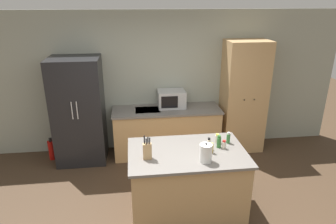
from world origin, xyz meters
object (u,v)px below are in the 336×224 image
Objects in this scene: knife_block at (147,151)px; spice_bottle_short_red at (217,138)px; fire_extinguisher at (52,150)px; microwave at (171,99)px; kettle at (206,153)px; pantry_cabinet at (243,97)px; spice_bottle_green_herb at (219,142)px; refrigerator at (79,111)px; spice_bottle_tall_dark at (212,148)px; spice_bottle_orange_cap at (209,144)px; spice_bottle_amber_oil at (228,138)px; spice_bottle_pale_salt at (224,145)px.

knife_block is 2.42× the size of spice_bottle_short_red.
microwave is at bearing 2.76° from fire_extinguisher.
knife_block reaches higher than kettle.
spice_bottle_green_herb is at bearing -119.46° from pantry_cabinet.
knife_block is at bearing -161.49° from spice_bottle_short_red.
refrigerator is 5.95× the size of knife_block.
spice_bottle_tall_dark is 3.17m from fire_extinguisher.
spice_bottle_green_herb is 0.14m from spice_bottle_orange_cap.
spice_bottle_green_herb is (-0.96, -1.70, -0.03)m from pantry_cabinet.
refrigerator reaches higher than fire_extinguisher.
knife_block reaches higher than microwave.
refrigerator is at bearing 141.64° from spice_bottle_green_herb.
microwave is at bearing 5.22° from refrigerator.
fire_extinguisher is (-2.61, 1.66, -0.83)m from spice_bottle_green_herb.
refrigerator is 11.14× the size of spice_bottle_green_herb.
microwave reaches higher than spice_bottle_amber_oil.
spice_bottle_pale_salt is 3.27m from fire_extinguisher.
spice_bottle_tall_dark is at bearing -42.57° from refrigerator.
spice_bottle_pale_salt is at bearing 42.88° from kettle.
pantry_cabinet is at bearing 63.39° from spice_bottle_amber_oil.
fire_extinguisher is at bearing -177.24° from microwave.
spice_bottle_pale_salt is at bearing -4.88° from spice_bottle_orange_cap.
spice_bottle_pale_salt is at bearing -76.03° from microwave.
spice_bottle_amber_oil is 0.18m from spice_bottle_pale_salt.
spice_bottle_amber_oil is 0.19m from spice_bottle_green_herb.
spice_bottle_pale_salt is (1.01, 0.15, -0.06)m from knife_block.
spice_bottle_green_herb reaches higher than spice_bottle_pale_salt.
knife_block is at bearing -176.42° from spice_bottle_tall_dark.
fire_extinguisher is (-0.57, 0.04, -0.75)m from refrigerator.
pantry_cabinet reaches higher than microwave.
spice_bottle_short_red is 0.14m from spice_bottle_green_herb.
microwave is 1.92m from spice_bottle_tall_dark.
knife_block is 2.02× the size of spice_bottle_orange_cap.
knife_block is at bearing -171.70° from spice_bottle_pale_salt.
refrigerator reaches higher than microwave.
fire_extinguisher is (-2.48, 1.80, -0.81)m from spice_bottle_tall_dark.
spice_bottle_amber_oil is at bearing 39.44° from spice_bottle_tall_dark.
refrigerator is 13.62× the size of spice_bottle_tall_dark.
microwave reaches higher than spice_bottle_pale_salt.
microwave is 1.86m from spice_bottle_pale_salt.
spice_bottle_orange_cap is (0.25, -1.79, -0.03)m from microwave.
microwave is 3.14× the size of spice_bottle_amber_oil.
spice_bottle_orange_cap is at bearing -82.04° from microwave.
spice_bottle_pale_salt is at bearing -125.41° from spice_bottle_amber_oil.
spice_bottle_tall_dark is at bearing -120.78° from pantry_cabinet.
spice_bottle_short_red is 0.18m from spice_bottle_pale_salt.
pantry_cabinet is 13.42× the size of spice_bottle_orange_cap.
spice_bottle_tall_dark is 0.19m from spice_bottle_green_herb.
kettle is at bearing -120.41° from spice_bottle_short_red.
spice_bottle_short_red is 0.82× the size of spice_bottle_amber_oil.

